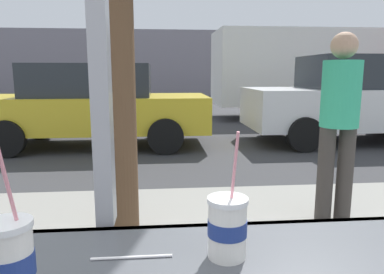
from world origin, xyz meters
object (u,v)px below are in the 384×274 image
soda_cup_left (10,263)px  box_truck (323,70)px  soda_cup_right (227,226)px  parked_car_yellow (94,104)px  pedestrian (339,116)px  parked_car_white (352,99)px

soda_cup_left → box_truck: size_ratio=0.05×
soda_cup_left → soda_cup_right: soda_cup_left is taller
soda_cup_right → parked_car_yellow: (-1.42, 6.35, -0.25)m
soda_cup_left → soda_cup_right: bearing=18.9°
box_truck → pedestrian: 9.06m
soda_cup_right → parked_car_white: (3.81, 6.35, -0.18)m
soda_cup_left → parked_car_white: parked_car_white is taller
soda_cup_right → box_truck: bearing=64.1°
parked_car_yellow → soda_cup_left: bearing=-81.3°
pedestrian → parked_car_yellow: bearing=123.6°
soda_cup_right → parked_car_yellow: 6.51m
box_truck → pedestrian: bearing=-114.0°
soda_cup_left → soda_cup_right: 0.45m
soda_cup_left → box_truck: bearing=62.6°
soda_cup_left → parked_car_white: 7.76m
pedestrian → soda_cup_left: bearing=-128.1°
soda_cup_right → soda_cup_left: bearing=-161.1°
soda_cup_right → pedestrian: pedestrian is taller
box_truck → pedestrian: size_ratio=4.33×
parked_car_white → soda_cup_left: bearing=-123.1°
soda_cup_right → parked_car_white: 7.41m
parked_car_white → soda_cup_right: bearing=-121.0°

